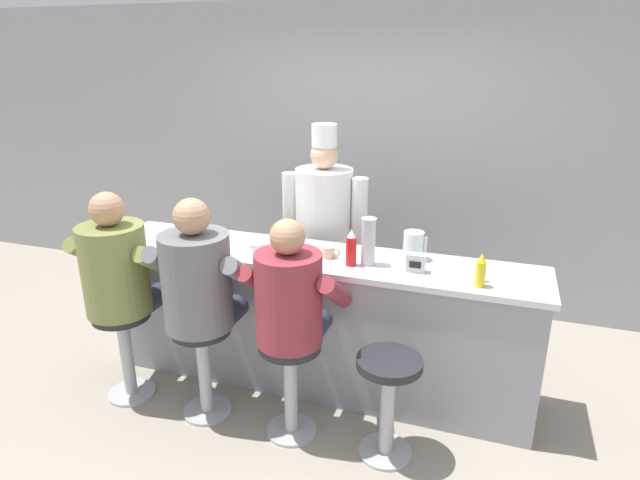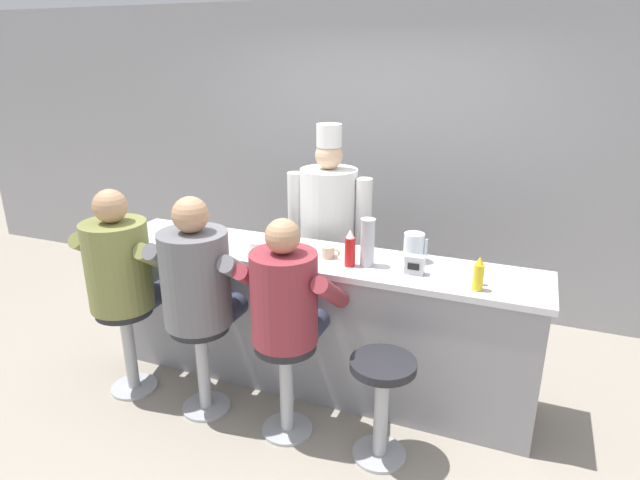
% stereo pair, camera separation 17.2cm
% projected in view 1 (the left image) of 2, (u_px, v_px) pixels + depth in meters
% --- Properties ---
extents(ground_plane, '(20.00, 20.00, 0.00)m').
position_uv_depth(ground_plane, '(300.00, 402.00, 3.65)').
color(ground_plane, '#9E9384').
extents(wall_back, '(10.00, 0.06, 2.70)m').
position_uv_depth(wall_back, '(372.00, 158.00, 4.87)').
color(wall_back, '#99999E').
rests_on(wall_back, ground_plane).
extents(diner_counter, '(3.03, 0.57, 0.98)m').
position_uv_depth(diner_counter, '(314.00, 320.00, 3.74)').
color(diner_counter, gray).
rests_on(diner_counter, ground_plane).
extents(ketchup_bottle_red, '(0.07, 0.07, 0.24)m').
position_uv_depth(ketchup_bottle_red, '(351.00, 248.00, 3.37)').
color(ketchup_bottle_red, red).
rests_on(ketchup_bottle_red, diner_counter).
extents(mustard_bottle_yellow, '(0.06, 0.06, 0.20)m').
position_uv_depth(mustard_bottle_yellow, '(481.00, 271.00, 3.07)').
color(mustard_bottle_yellow, yellow).
rests_on(mustard_bottle_yellow, diner_counter).
extents(hot_sauce_bottle_orange, '(0.03, 0.03, 0.12)m').
position_uv_depth(hot_sauce_bottle_orange, '(481.00, 272.00, 3.15)').
color(hot_sauce_bottle_orange, orange).
rests_on(hot_sauce_bottle_orange, diner_counter).
extents(water_pitcher_clear, '(0.15, 0.13, 0.19)m').
position_uv_depth(water_pitcher_clear, '(413.00, 246.00, 3.47)').
color(water_pitcher_clear, silver).
rests_on(water_pitcher_clear, diner_counter).
extents(breakfast_plate, '(0.22, 0.22, 0.04)m').
position_uv_depth(breakfast_plate, '(291.00, 249.00, 3.65)').
color(breakfast_plate, white).
rests_on(breakfast_plate, diner_counter).
extents(cereal_bowl, '(0.15, 0.15, 0.06)m').
position_uv_depth(cereal_bowl, '(257.00, 246.00, 3.66)').
color(cereal_bowl, white).
rests_on(cereal_bowl, diner_counter).
extents(coffee_mug_tan, '(0.13, 0.08, 0.08)m').
position_uv_depth(coffee_mug_tan, '(329.00, 252.00, 3.51)').
color(coffee_mug_tan, beige).
rests_on(coffee_mug_tan, diner_counter).
extents(cup_stack_steel, '(0.10, 0.10, 0.31)m').
position_uv_depth(cup_stack_steel, '(368.00, 242.00, 3.36)').
color(cup_stack_steel, '#B7BABF').
rests_on(cup_stack_steel, diner_counter).
extents(napkin_dispenser_chrome, '(0.12, 0.07, 0.11)m').
position_uv_depth(napkin_dispenser_chrome, '(416.00, 263.00, 3.29)').
color(napkin_dispenser_chrome, silver).
rests_on(napkin_dispenser_chrome, diner_counter).
extents(diner_seated_olive, '(0.64, 0.63, 1.45)m').
position_uv_depth(diner_seated_olive, '(120.00, 275.00, 3.48)').
color(diner_seated_olive, '#B2B5BA').
rests_on(diner_seated_olive, ground_plane).
extents(diner_seated_grey, '(0.64, 0.64, 1.47)m').
position_uv_depth(diner_seated_grey, '(201.00, 286.00, 3.29)').
color(diner_seated_grey, '#B2B5BA').
rests_on(diner_seated_grey, ground_plane).
extents(diner_seated_maroon, '(0.59, 0.59, 1.40)m').
position_uv_depth(diner_seated_maroon, '(291.00, 305.00, 3.12)').
color(diner_seated_maroon, '#B2B5BA').
rests_on(diner_seated_maroon, ground_plane).
extents(empty_stool_round, '(0.37, 0.37, 0.65)m').
position_uv_depth(empty_stool_round, '(388.00, 391.00, 3.05)').
color(empty_stool_round, '#B2B5BA').
rests_on(empty_stool_round, ground_plane).
extents(cook_in_whites_near, '(0.69, 0.44, 1.76)m').
position_uv_depth(cook_in_whites_near, '(324.00, 227.00, 4.19)').
color(cook_in_whites_near, '#232328').
rests_on(cook_in_whites_near, ground_plane).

